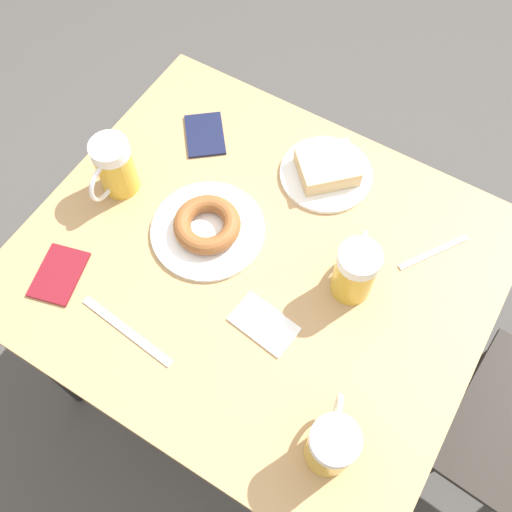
% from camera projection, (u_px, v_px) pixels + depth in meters
% --- Properties ---
extents(ground_plane, '(8.00, 8.00, 0.00)m').
position_uv_depth(ground_plane, '(256.00, 368.00, 1.89)').
color(ground_plane, '#474442').
extents(table, '(0.83, 0.96, 0.78)m').
position_uv_depth(table, '(256.00, 275.00, 1.26)').
color(table, tan).
rests_on(table, ground_plane).
extents(plate_with_cake, '(0.21, 0.21, 0.05)m').
position_uv_depth(plate_with_cake, '(327.00, 170.00, 1.28)').
color(plate_with_cake, white).
rests_on(plate_with_cake, table).
extents(plate_with_donut, '(0.25, 0.25, 0.05)m').
position_uv_depth(plate_with_donut, '(207.00, 227.00, 1.21)').
color(plate_with_donut, white).
rests_on(plate_with_donut, table).
extents(beer_mug_left, '(0.13, 0.08, 0.14)m').
position_uv_depth(beer_mug_left, '(331.00, 444.00, 0.96)').
color(beer_mug_left, gold).
rests_on(beer_mug_left, table).
extents(beer_mug_center, '(0.13, 0.08, 0.14)m').
position_uv_depth(beer_mug_center, '(114.00, 167.00, 1.22)').
color(beer_mug_center, gold).
rests_on(beer_mug_center, table).
extents(beer_mug_right, '(0.13, 0.08, 0.14)m').
position_uv_depth(beer_mug_right, '(355.00, 270.00, 1.11)').
color(beer_mug_right, gold).
rests_on(beer_mug_right, table).
extents(napkin_folded, '(0.09, 0.14, 0.00)m').
position_uv_depth(napkin_folded, '(264.00, 324.00, 1.13)').
color(napkin_folded, white).
rests_on(napkin_folded, table).
extents(fork, '(0.15, 0.10, 0.00)m').
position_uv_depth(fork, '(434.00, 252.00, 1.20)').
color(fork, silver).
rests_on(fork, table).
extents(knife, '(0.04, 0.23, 0.00)m').
position_uv_depth(knife, '(127.00, 331.00, 1.12)').
color(knife, silver).
rests_on(knife, table).
extents(passport_near_edge, '(0.15, 0.15, 0.01)m').
position_uv_depth(passport_near_edge, '(205.00, 135.00, 1.35)').
color(passport_near_edge, '#141938').
rests_on(passport_near_edge, table).
extents(passport_far_edge, '(0.14, 0.12, 0.01)m').
position_uv_depth(passport_far_edge, '(59.00, 274.00, 1.18)').
color(passport_far_edge, maroon).
rests_on(passport_far_edge, table).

